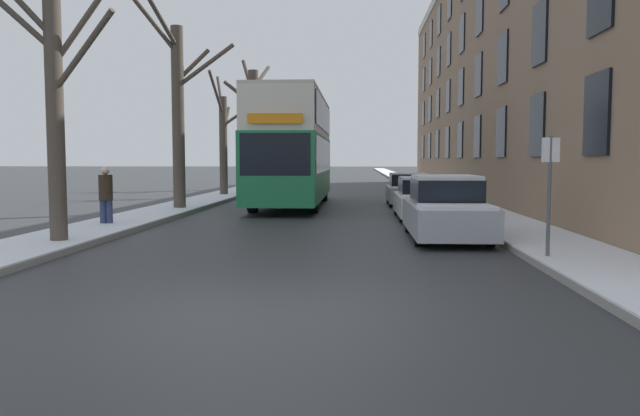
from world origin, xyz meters
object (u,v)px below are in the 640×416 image
object	(u,v)px
bare_tree_left_1	(177,107)
bare_tree_left_3	(254,123)
double_decker_bus	(293,145)
pedestrian_left_sidewalk	(106,195)
parked_car_2	(408,190)
bare_tree_left_2	(224,139)
parked_car_1	(423,199)
street_sign_post	(549,191)
bare_tree_left_0	(48,86)
parked_car_0	(446,210)

from	to	relation	value
bare_tree_left_1	bare_tree_left_3	size ratio (longest dim) A/B	0.96
double_decker_bus	pedestrian_left_sidewalk	size ratio (longest dim) A/B	6.48
parked_car_2	bare_tree_left_2	bearing A→B (deg)	150.97
parked_car_1	street_sign_post	distance (m)	8.93
bare_tree_left_0	double_decker_bus	distance (m)	13.09
parked_car_1	street_sign_post	world-z (taller)	street_sign_post
double_decker_bus	parked_car_1	world-z (taller)	double_decker_bus
bare_tree_left_3	double_decker_bus	xyz separation A→B (m)	(3.98, -14.16, -1.68)
bare_tree_left_0	street_sign_post	size ratio (longest dim) A/B	3.08
bare_tree_left_1	double_decker_bus	distance (m)	5.14
parked_car_0	parked_car_2	world-z (taller)	parked_car_0
bare_tree_left_0	parked_car_1	distance (m)	11.69
parked_car_0	parked_car_1	size ratio (longest dim) A/B	1.00
parked_car_1	parked_car_2	xyz separation A→B (m)	(0.00, 6.01, -0.00)
bare_tree_left_1	parked_car_0	world-z (taller)	bare_tree_left_1
bare_tree_left_3	parked_car_2	bearing A→B (deg)	-56.70
bare_tree_left_1	parked_car_0	bearing A→B (deg)	-39.86
bare_tree_left_3	parked_car_2	world-z (taller)	bare_tree_left_3
parked_car_1	street_sign_post	bearing A→B (deg)	-81.38
double_decker_bus	parked_car_0	world-z (taller)	double_decker_bus
pedestrian_left_sidewalk	double_decker_bus	bearing A→B (deg)	55.26
bare_tree_left_1	pedestrian_left_sidewalk	size ratio (longest dim) A/B	4.70
parked_car_1	bare_tree_left_0	bearing A→B (deg)	-140.29
parked_car_1	pedestrian_left_sidewalk	xyz separation A→B (m)	(-9.05, -3.57, 0.31)
parked_car_0	parked_car_1	xyz separation A→B (m)	(0.00, 5.17, -0.07)
bare_tree_left_1	bare_tree_left_2	xyz separation A→B (m)	(-0.24, 8.90, -0.88)
bare_tree_left_2	parked_car_1	distance (m)	14.28
parked_car_2	parked_car_0	bearing A→B (deg)	-90.00
pedestrian_left_sidewalk	street_sign_post	world-z (taller)	street_sign_post
pedestrian_left_sidewalk	parked_car_0	bearing A→B (deg)	-18.85
bare_tree_left_3	pedestrian_left_sidewalk	xyz separation A→B (m)	(-0.28, -22.93, -3.25)
bare_tree_left_2	double_decker_bus	bearing A→B (deg)	-54.50
bare_tree_left_1	parked_car_1	distance (m)	9.43
bare_tree_left_3	street_sign_post	size ratio (longest dim) A/B	3.58
street_sign_post	parked_car_2	bearing A→B (deg)	95.15
street_sign_post	bare_tree_left_2	bearing A→B (deg)	117.36
parked_car_1	bare_tree_left_3	bearing A→B (deg)	114.36
bare_tree_left_3	pedestrian_left_sidewalk	world-z (taller)	bare_tree_left_3
bare_tree_left_0	bare_tree_left_1	world-z (taller)	bare_tree_left_1
parked_car_2	pedestrian_left_sidewalk	size ratio (longest dim) A/B	2.29
parked_car_1	parked_car_2	world-z (taller)	parked_car_1
bare_tree_left_3	parked_car_0	world-z (taller)	bare_tree_left_3
double_decker_bus	pedestrian_left_sidewalk	xyz separation A→B (m)	(-4.26, -8.77, -1.58)
parked_car_0	street_sign_post	world-z (taller)	street_sign_post
street_sign_post	parked_car_1	bearing A→B (deg)	98.62
bare_tree_left_1	bare_tree_left_3	xyz separation A→B (m)	(-0.13, 17.31, 0.39)
bare_tree_left_2	pedestrian_left_sidewalk	size ratio (longest dim) A/B	3.62
parked_car_2	street_sign_post	world-z (taller)	street_sign_post
parked_car_0	parked_car_2	bearing A→B (deg)	90.00
street_sign_post	double_decker_bus	bearing A→B (deg)	113.62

